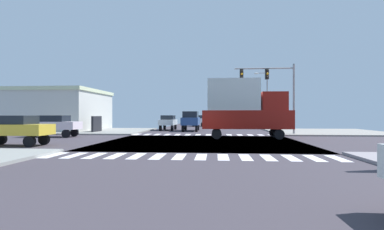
% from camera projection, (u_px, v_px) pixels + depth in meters
% --- Properties ---
extents(ground, '(90.00, 90.00, 0.05)m').
position_uv_depth(ground, '(203.00, 142.00, 20.26)').
color(ground, '#3C363E').
extents(sidewalk_corner_ne, '(12.00, 12.00, 0.14)m').
position_uv_depth(sidewalk_corner_ne, '(326.00, 132.00, 31.18)').
color(sidewalk_corner_ne, gray).
rests_on(sidewalk_corner_ne, ground).
extents(sidewalk_corner_nw, '(12.00, 12.00, 0.14)m').
position_uv_depth(sidewalk_corner_nw, '(96.00, 131.00, 33.26)').
color(sidewalk_corner_nw, gray).
rests_on(sidewalk_corner_nw, ground).
extents(crosswalk_near, '(13.50, 2.00, 0.01)m').
position_uv_depth(crosswalk_near, '(190.00, 157.00, 13.00)').
color(crosswalk_near, white).
rests_on(crosswalk_near, ground).
extents(crosswalk_far, '(13.50, 2.00, 0.01)m').
position_uv_depth(crosswalk_far, '(203.00, 135.00, 27.56)').
color(crosswalk_far, white).
rests_on(crosswalk_far, ground).
extents(traffic_signal_mast, '(5.72, 0.55, 6.80)m').
position_uv_depth(traffic_signal_mast, '(271.00, 83.00, 27.25)').
color(traffic_signal_mast, gray).
rests_on(traffic_signal_mast, ground).
extents(street_lamp, '(1.78, 0.32, 7.50)m').
position_uv_depth(street_lamp, '(265.00, 95.00, 37.05)').
color(street_lamp, gray).
rests_on(street_lamp, ground).
extents(bank_building, '(13.67, 10.05, 4.99)m').
position_uv_depth(bank_building, '(51.00, 110.00, 35.07)').
color(bank_building, beige).
rests_on(bank_building, ground).
extents(sedan_farside_1, '(1.80, 4.30, 1.88)m').
position_uv_depth(sedan_farside_1, '(168.00, 121.00, 35.93)').
color(sedan_farside_1, black).
rests_on(sedan_farside_1, ground).
extents(sedan_crossing_2, '(4.30, 1.80, 1.88)m').
position_uv_depth(sedan_crossing_2, '(54.00, 124.00, 24.80)').
color(sedan_crossing_2, black).
rests_on(sedan_crossing_2, ground).
extents(suv_queued_1, '(1.96, 4.60, 2.34)m').
position_uv_depth(suv_queued_1, '(191.00, 119.00, 34.12)').
color(suv_queued_1, black).
rests_on(suv_queued_1, ground).
extents(sedan_trailing_4, '(1.80, 4.30, 1.88)m').
position_uv_depth(sedan_trailing_4, '(198.00, 120.00, 48.68)').
color(sedan_trailing_4, black).
rests_on(sedan_trailing_4, ground).
extents(sedan_middle_5, '(4.30, 1.80, 1.88)m').
position_uv_depth(sedan_middle_5, '(15.00, 128.00, 17.70)').
color(sedan_middle_5, black).
rests_on(sedan_middle_5, ground).
extents(box_truck_outer_2, '(7.20, 2.40, 4.85)m').
position_uv_depth(box_truck_outer_2, '(244.00, 107.00, 23.49)').
color(box_truck_outer_2, black).
rests_on(box_truck_outer_2, ground).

